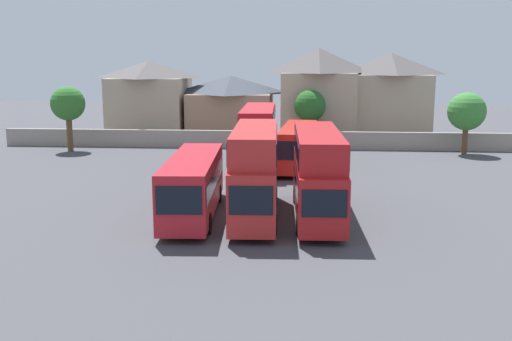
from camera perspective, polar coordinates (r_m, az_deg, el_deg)
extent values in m
plane|color=#424247|center=(50.93, 1.35, 0.86)|extent=(140.00, 140.00, 0.00)
cube|color=gray|center=(58.36, 1.78, 3.05)|extent=(56.00, 0.50, 1.80)
cube|color=#B21B24|center=(33.26, -6.21, -1.30)|extent=(3.21, 11.10, 3.10)
cube|color=black|center=(27.87, -7.64, -2.96)|extent=(2.23, 0.22, 1.39)
cube|color=black|center=(33.18, -6.23, -0.68)|extent=(3.19, 10.23, 0.98)
cylinder|color=black|center=(30.18, -4.76, -5.21)|extent=(0.37, 1.12, 1.10)
cylinder|color=black|center=(30.50, -9.14, -5.14)|extent=(0.37, 1.12, 1.10)
cylinder|color=black|center=(36.73, -3.70, -2.26)|extent=(0.37, 1.12, 1.10)
cylinder|color=black|center=(37.00, -7.31, -2.23)|extent=(0.37, 1.12, 1.10)
cube|color=red|center=(32.60, -0.08, -1.44)|extent=(2.84, 10.41, 3.15)
cube|color=black|center=(27.47, -0.50, -3.00)|extent=(2.12, 0.17, 1.42)
cube|color=black|center=(32.52, -0.08, -0.79)|extent=(2.84, 9.58, 0.99)
cube|color=red|center=(32.42, -0.06, 2.80)|extent=(2.77, 9.89, 1.65)
cube|color=black|center=(32.42, -0.06, 2.80)|extent=(2.84, 9.38, 1.16)
cylinder|color=black|center=(29.82, 1.82, -5.38)|extent=(0.35, 1.11, 1.10)
cylinder|color=black|center=(29.91, -2.45, -5.33)|extent=(0.35, 1.11, 1.10)
cylinder|color=black|center=(36.00, 1.88, -2.51)|extent=(0.35, 1.11, 1.10)
cylinder|color=black|center=(36.08, -1.64, -2.48)|extent=(0.35, 1.11, 1.10)
cube|color=#AE191B|center=(33.00, 6.08, -1.51)|extent=(2.85, 11.12, 2.97)
cube|color=black|center=(27.54, 6.79, -3.28)|extent=(2.16, 0.16, 1.33)
cube|color=black|center=(32.93, 6.09, -0.91)|extent=(2.86, 10.24, 0.93)
cube|color=#AE191B|center=(32.86, 6.13, 2.50)|extent=(2.78, 10.57, 1.62)
cube|color=black|center=(32.86, 6.13, 2.50)|extent=(2.85, 10.02, 1.13)
cylinder|color=black|center=(30.11, 8.58, -5.33)|extent=(0.34, 1.11, 1.10)
cylinder|color=black|center=(29.96, 4.26, -5.32)|extent=(0.34, 1.11, 1.10)
cylinder|color=black|center=(36.70, 7.48, -2.34)|extent=(0.34, 1.11, 1.10)
cylinder|color=black|center=(36.57, 3.95, -2.32)|extent=(0.34, 1.11, 1.10)
cube|color=red|center=(48.10, 0.23, 2.61)|extent=(2.93, 11.81, 3.17)
cube|color=black|center=(42.23, -0.15, 1.95)|extent=(2.28, 0.15, 1.43)
cube|color=black|center=(48.05, 0.23, 3.05)|extent=(2.94, 10.88, 1.00)
cube|color=red|center=(48.11, 0.25, 5.39)|extent=(2.86, 11.22, 1.47)
cube|color=black|center=(48.11, 0.25, 5.39)|extent=(2.93, 10.64, 1.03)
cylinder|color=black|center=(44.70, 1.54, 0.15)|extent=(0.33, 1.11, 1.10)
cylinder|color=black|center=(44.82, -1.51, 0.18)|extent=(0.33, 1.11, 1.10)
cylinder|color=black|center=(51.87, 1.74, 1.66)|extent=(0.33, 1.11, 1.10)
cylinder|color=black|center=(51.97, -0.89, 1.68)|extent=(0.33, 1.11, 1.10)
cube|color=red|center=(47.92, 4.18, 2.51)|extent=(3.30, 10.93, 3.12)
cube|color=black|center=(42.53, 3.62, 1.96)|extent=(2.26, 0.23, 1.40)
cube|color=black|center=(47.86, 4.18, 2.96)|extent=(3.28, 10.07, 0.98)
cylinder|color=black|center=(44.78, 5.33, 0.12)|extent=(0.37, 1.12, 1.10)
cylinder|color=black|center=(44.97, 2.32, 0.21)|extent=(0.37, 1.12, 1.10)
cylinder|color=black|center=(51.35, 5.76, 1.51)|extent=(0.37, 1.12, 1.10)
cylinder|color=black|center=(51.52, 3.13, 1.58)|extent=(0.37, 1.12, 1.10)
cube|color=tan|center=(67.87, -10.43, 6.12)|extent=(8.46, 7.67, 6.82)
pyramid|color=#514C4C|center=(67.66, -10.56, 9.81)|extent=(8.88, 8.06, 1.92)
cube|color=#9E7A60|center=(66.61, -2.49, 5.46)|extent=(9.30, 7.79, 5.10)
pyramid|color=#3D424C|center=(66.37, -2.52, 8.51)|extent=(9.77, 8.18, 2.00)
cube|color=tan|center=(65.21, 6.13, 6.32)|extent=(8.06, 7.70, 7.45)
pyramid|color=#514C4C|center=(65.00, 6.22, 10.78)|extent=(8.46, 8.08, 2.69)
cube|color=tan|center=(66.60, 13.01, 6.11)|extent=(8.36, 7.15, 7.24)
pyramid|color=#514C4C|center=(66.39, 13.19, 10.25)|extent=(8.78, 7.51, 2.38)
cylinder|color=brown|center=(58.32, 19.94, 2.90)|extent=(0.51, 0.51, 2.83)
sphere|color=#387F33|center=(58.04, 20.11, 5.50)|extent=(3.56, 3.56, 3.56)
cylinder|color=brown|center=(59.73, -17.94, 3.53)|extent=(0.56, 0.56, 3.51)
sphere|color=#2D6B28|center=(59.45, -18.11, 6.32)|extent=(3.33, 3.33, 3.33)
cylinder|color=brown|center=(60.70, 5.30, 3.89)|extent=(0.43, 0.43, 3.02)
sphere|color=#235B23|center=(60.43, 5.35, 6.39)|extent=(3.27, 3.27, 3.27)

